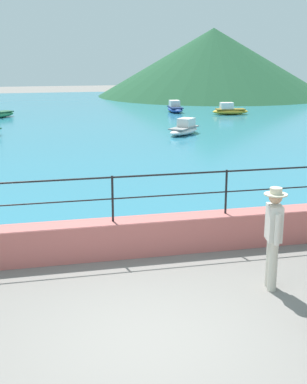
{
  "coord_description": "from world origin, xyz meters",
  "views": [
    {
      "loc": [
        -1.44,
        -6.36,
        3.83
      ],
      "look_at": [
        0.92,
        3.7,
        1.1
      ],
      "focal_mm": 49.06,
      "sensor_mm": 36.0,
      "label": 1
    }
  ],
  "objects_px": {
    "boat_3": "(230,110)",
    "boat_2": "(175,108)",
    "boat_0": "(184,129)",
    "person_walking": "(273,233)"
  },
  "relations": [
    {
      "from": "boat_2",
      "to": "boat_3",
      "type": "distance_m",
      "value": 3.73
    },
    {
      "from": "person_walking",
      "to": "boat_3",
      "type": "xyz_separation_m",
      "value": [
        8.68,
        24.29,
        -0.65
      ]
    },
    {
      "from": "person_walking",
      "to": "boat_3",
      "type": "distance_m",
      "value": 25.8
    },
    {
      "from": "boat_0",
      "to": "boat_3",
      "type": "bearing_deg",
      "value": 55.24
    },
    {
      "from": "boat_0",
      "to": "boat_3",
      "type": "distance_m",
      "value": 9.23
    },
    {
      "from": "boat_0",
      "to": "boat_2",
      "type": "height_order",
      "value": "same"
    },
    {
      "from": "person_walking",
      "to": "boat_2",
      "type": "xyz_separation_m",
      "value": [
        5.66,
        26.47,
        -0.65
      ]
    },
    {
      "from": "boat_3",
      "to": "boat_2",
      "type": "bearing_deg",
      "value": 144.13
    },
    {
      "from": "boat_2",
      "to": "boat_3",
      "type": "relative_size",
      "value": 0.98
    },
    {
      "from": "person_walking",
      "to": "boat_2",
      "type": "bearing_deg",
      "value": 77.94
    }
  ]
}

